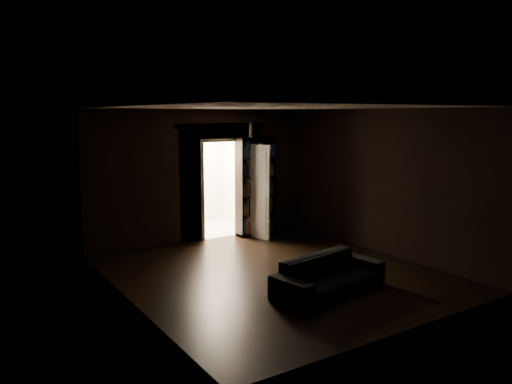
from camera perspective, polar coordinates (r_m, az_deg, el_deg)
ground at (r=8.63m, az=2.22°, el=-9.29°), size 5.50×5.50×0.00m
room_walls at (r=9.15m, az=-1.63°, el=2.55°), size 5.02×5.61×2.84m
kitchen_alcove at (r=11.88m, az=-6.54°, el=1.67°), size 2.20×1.80×2.60m
sofa at (r=7.73m, az=8.39°, el=-8.73°), size 2.00×1.11×0.73m
bookshelf at (r=11.13m, az=-0.03°, el=0.67°), size 0.96×0.60×2.20m
refrigerator at (r=11.90m, az=-9.60°, el=-0.26°), size 0.88×0.83×1.65m
door at (r=10.85m, az=-0.14°, el=0.05°), size 0.26×0.84×2.05m
figurine at (r=10.88m, az=-0.63°, el=7.12°), size 0.13×0.13×0.31m
bottles at (r=11.78m, az=-10.00°, el=4.30°), size 0.62×0.23×0.25m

